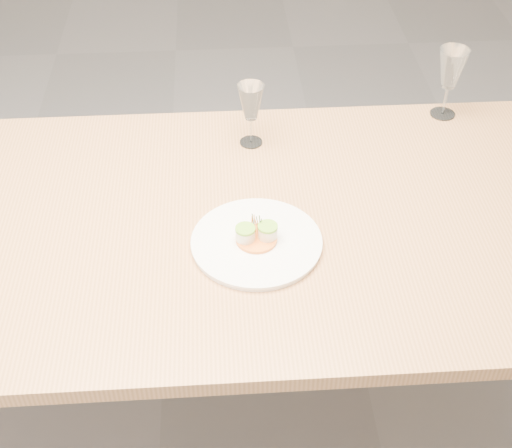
{
  "coord_description": "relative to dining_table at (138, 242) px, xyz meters",
  "views": [
    {
      "loc": [
        0.21,
        -1.35,
        1.93
      ],
      "look_at": [
        0.3,
        -0.08,
        0.8
      ],
      "focal_mm": 50.0,
      "sensor_mm": 36.0,
      "label": 1
    }
  ],
  "objects": [
    {
      "name": "wine_glass_2",
      "position": [
        0.31,
        0.33,
        0.2
      ],
      "size": [
        0.07,
        0.07,
        0.19
      ],
      "color": "white",
      "rests_on": "dining_table"
    },
    {
      "name": "dinner_plate",
      "position": [
        0.3,
        -0.1,
        0.08
      ],
      "size": [
        0.32,
        0.32,
        0.08
      ],
      "rotation": [
        0.0,
        0.0,
        0.4
      ],
      "color": "white",
      "rests_on": "dining_table"
    },
    {
      "name": "wine_glass_3",
      "position": [
        0.9,
        0.44,
        0.22
      ],
      "size": [
        0.09,
        0.09,
        0.21
      ],
      "color": "white",
      "rests_on": "dining_table"
    },
    {
      "name": "ground",
      "position": [
        0.0,
        0.0,
        -0.68
      ],
      "size": [
        7.0,
        7.0,
        0.0
      ],
      "primitive_type": "plane",
      "color": "slate",
      "rests_on": "ground"
    },
    {
      "name": "dining_table",
      "position": [
        0.0,
        0.0,
        0.0
      ],
      "size": [
        2.4,
        1.0,
        0.75
      ],
      "color": "tan",
      "rests_on": "ground"
    }
  ]
}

